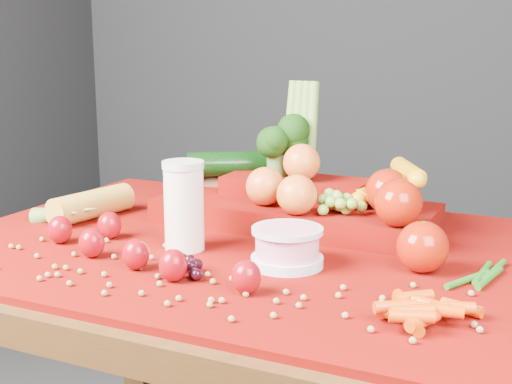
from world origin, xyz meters
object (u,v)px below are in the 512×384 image
at_px(yogurt_bowl, 287,245).
at_px(produce_mound, 310,195).
at_px(milk_glass, 184,202).
at_px(table, 251,302).

relative_size(yogurt_bowl, produce_mound, 0.19).
relative_size(milk_glass, produce_mound, 0.26).
bearing_deg(yogurt_bowl, milk_glass, 178.01).
bearing_deg(table, produce_mound, 72.61).
distance_m(milk_glass, yogurt_bowl, 0.20).
bearing_deg(produce_mound, yogurt_bowl, -76.85).
bearing_deg(yogurt_bowl, produce_mound, 103.15).
height_order(table, produce_mound, produce_mound).
bearing_deg(milk_glass, table, 41.11).
bearing_deg(yogurt_bowl, table, 141.27).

